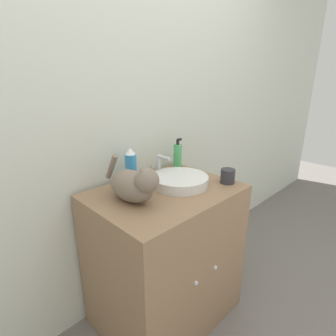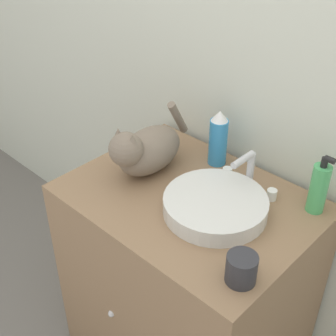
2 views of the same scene
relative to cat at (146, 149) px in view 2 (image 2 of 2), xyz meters
name	(u,v)px [view 2 (image 2 of 2)]	position (x,y,z in m)	size (l,w,h in m)	color
wall_back	(264,41)	(0.20, 0.33, 0.33)	(6.00, 0.05, 2.50)	silver
vanity_cabinet	(186,286)	(0.20, -0.01, -0.50)	(0.78, 0.60, 0.83)	#8C6B4C
sink_basin	(215,205)	(0.31, -0.01, -0.06)	(0.32, 0.32, 0.05)	silver
faucet	(248,173)	(0.31, 0.15, -0.03)	(0.21, 0.11, 0.14)	silver
cat	(146,149)	(0.00, 0.00, 0.00)	(0.17, 0.37, 0.21)	#7A6B5B
soap_bottle	(319,188)	(0.52, 0.21, 0.00)	(0.06, 0.05, 0.20)	#4CB266
spray_bottle	(218,138)	(0.14, 0.21, 0.01)	(0.06, 0.06, 0.20)	#338CCC
cup	(241,269)	(0.52, -0.18, -0.05)	(0.08, 0.08, 0.08)	#2D2D33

